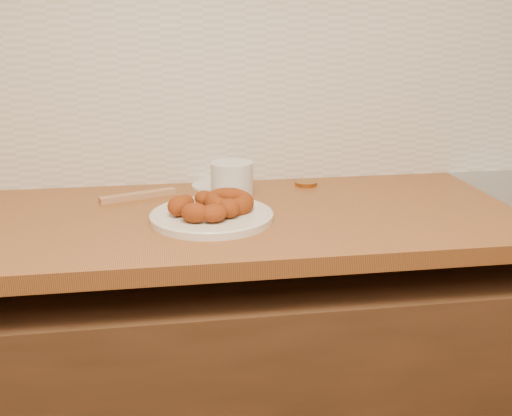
% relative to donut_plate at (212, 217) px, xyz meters
% --- Properties ---
extents(wall_back, '(4.00, 0.02, 2.70)m').
position_rel_donut_plate_xyz_m(wall_back, '(0.24, 0.36, 0.44)').
color(wall_back, tan).
rests_on(wall_back, ground).
extents(base_cabinet, '(3.60, 0.60, 0.77)m').
position_rel_donut_plate_xyz_m(base_cabinet, '(0.24, 0.05, -0.52)').
color(base_cabinet, brown).
rests_on(base_cabinet, floor).
extents(butcher_block, '(2.30, 0.62, 0.04)m').
position_rel_donut_plate_xyz_m(butcher_block, '(-0.41, 0.05, -0.03)').
color(butcher_block, '#985422').
rests_on(butcher_block, base_cabinet).
extents(backsplash, '(3.60, 0.02, 0.60)m').
position_rel_donut_plate_xyz_m(backsplash, '(0.24, 0.35, 0.29)').
color(backsplash, silver).
rests_on(backsplash, wall_back).
extents(donut_plate, '(0.28, 0.28, 0.02)m').
position_rel_donut_plate_xyz_m(donut_plate, '(0.00, 0.00, 0.00)').
color(donut_plate, silver).
rests_on(donut_plate, butcher_block).
extents(ring_donut, '(0.17, 0.17, 0.05)m').
position_rel_donut_plate_xyz_m(ring_donut, '(0.04, 0.02, 0.03)').
color(ring_donut, '#7E2A03').
rests_on(ring_donut, donut_plate).
extents(fried_dough_chunks, '(0.17, 0.20, 0.05)m').
position_rel_donut_plate_xyz_m(fried_dough_chunks, '(-0.03, -0.02, 0.03)').
color(fried_dough_chunks, '#7E2A03').
rests_on(fried_dough_chunks, donut_plate).
extents(plastic_tub, '(0.14, 0.14, 0.09)m').
position_rel_donut_plate_xyz_m(plastic_tub, '(0.07, 0.18, 0.04)').
color(plastic_tub, silver).
rests_on(plastic_tub, butcher_block).
extents(tub_lid, '(0.15, 0.15, 0.01)m').
position_rel_donut_plate_xyz_m(tub_lid, '(0.03, 0.28, -0.00)').
color(tub_lid, silver).
rests_on(tub_lid, butcher_block).
extents(brass_jar_lid, '(0.08, 0.08, 0.01)m').
position_rel_donut_plate_xyz_m(brass_jar_lid, '(0.28, 0.26, -0.00)').
color(brass_jar_lid, '#A66F2E').
rests_on(brass_jar_lid, butcher_block).
extents(wooden_utensil, '(0.20, 0.09, 0.02)m').
position_rel_donut_plate_xyz_m(wooden_utensil, '(-0.17, 0.20, -0.00)').
color(wooden_utensil, '#A87950').
rests_on(wooden_utensil, butcher_block).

